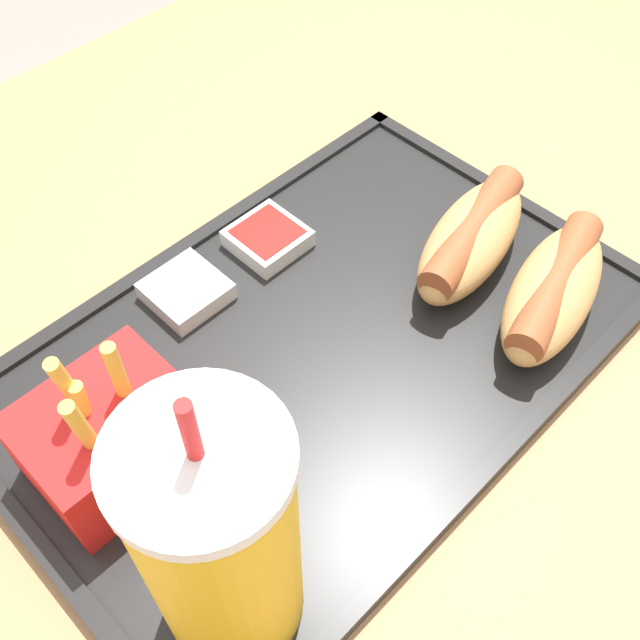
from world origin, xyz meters
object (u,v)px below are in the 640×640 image
Objects in this scene: hot_dog_far at (554,290)px; fries_carton at (109,435)px; hot_dog_near at (471,237)px; sauce_cup_ketchup at (268,238)px; soda_cup at (220,542)px; sauce_cup_mayo at (186,290)px.

hot_dog_far is 1.40× the size of fries_carton.
hot_dog_near is 2.85× the size of sauce_cup_ketchup.
hot_dog_near is at bearing -166.69° from soda_cup.
soda_cup is 1.38× the size of hot_dog_far.
hot_dog_far is 1.00× the size of hot_dog_near.
soda_cup is at bearing 58.10° from sauce_cup_mayo.
soda_cup is at bearing 13.31° from hot_dog_near.
sauce_cup_mayo is at bearing -2.08° from sauce_cup_ketchup.
soda_cup reaches higher than hot_dog_far.
fries_carton is 2.05× the size of sauce_cup_ketchup.
soda_cup is at bearing 43.71° from sauce_cup_ketchup.
hot_dog_near is 0.22m from sauce_cup_mayo.
soda_cup is 0.13m from fries_carton.
sauce_cup_mayo is 0.08m from sauce_cup_ketchup.
fries_carton is 2.05× the size of sauce_cup_mayo.
hot_dog_far is at bearing 179.46° from soda_cup.
hot_dog_far is at bearing 116.94° from sauce_cup_ketchup.
sauce_cup_ketchup is (-0.20, -0.19, -0.08)m from soda_cup.
fries_carton is at bearing -92.74° from soda_cup.
sauce_cup_mayo is (0.18, -0.20, -0.02)m from hot_dog_far.
hot_dog_near is 0.30m from fries_carton.
hot_dog_far is 2.86× the size of sauce_cup_ketchup.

